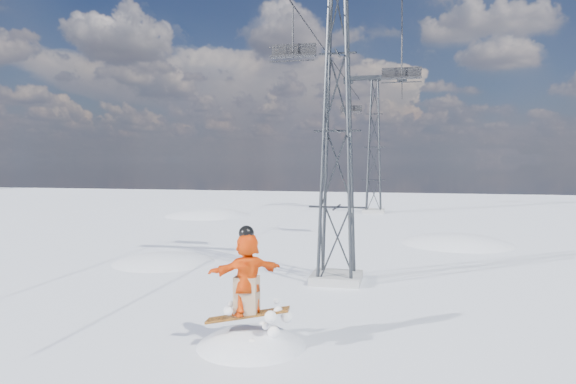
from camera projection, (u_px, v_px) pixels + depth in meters
name	position (u px, v px, depth m)	size (l,w,h in m)	color
ground	(254.00, 366.00, 11.13)	(120.00, 120.00, 0.00)	white
snow_terrain	(276.00, 375.00, 33.47)	(39.00, 37.00, 22.00)	white
lift_tower_near	(337.00, 132.00, 18.41)	(5.20, 1.80, 11.43)	#999999
lift_tower_far	(374.00, 148.00, 42.76)	(5.20, 1.80, 11.43)	#999999
haul_cables	(363.00, 48.00, 29.27)	(4.46, 51.00, 0.06)	black
lift_chair_near	(293.00, 52.00, 21.32)	(1.90, 0.55, 2.36)	black
lift_chair_mid	(401.00, 74.00, 26.31)	(2.00, 0.58, 2.48)	black
lift_chair_far	(351.00, 109.00, 45.66)	(1.91, 0.55, 2.36)	black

